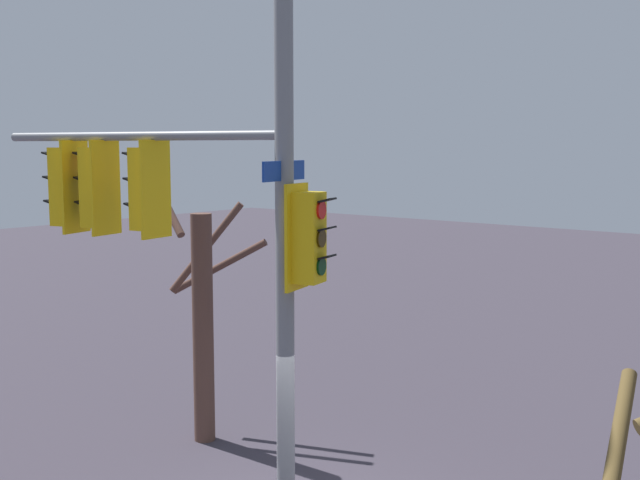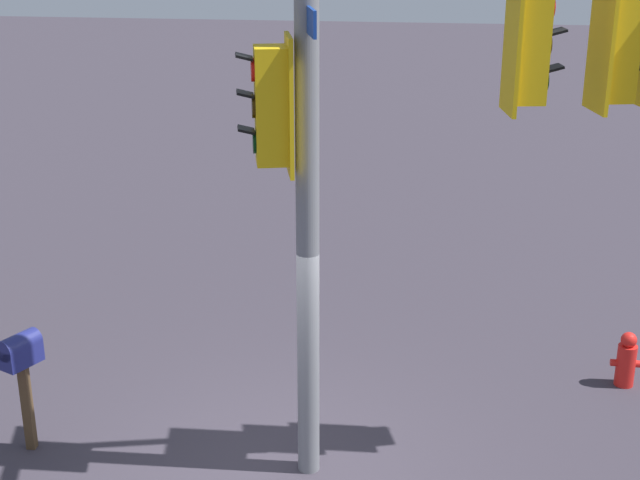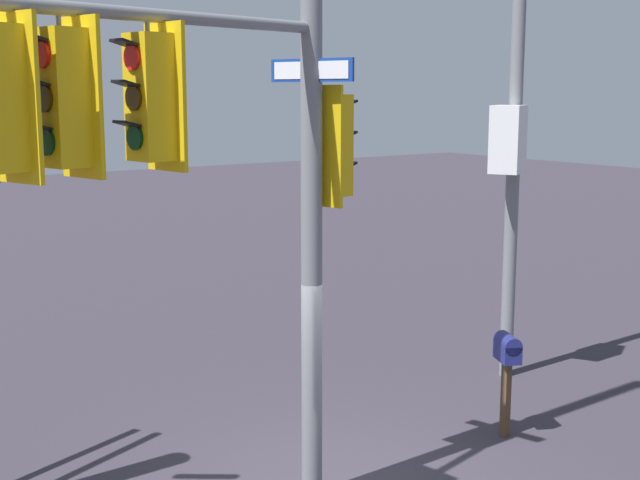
% 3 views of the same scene
% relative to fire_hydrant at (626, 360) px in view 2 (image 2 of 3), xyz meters
% --- Properties ---
extents(ground_plane, '(80.00, 80.00, 0.00)m').
position_rel_fire_hydrant_xyz_m(ground_plane, '(-4.03, -2.41, -0.34)').
color(ground_plane, '#36313B').
extents(main_signal_pole_assembly, '(5.22, 3.41, 9.46)m').
position_rel_fire_hydrant_xyz_m(main_signal_pole_assembly, '(-2.66, -1.97, 4.49)').
color(main_signal_pole_assembly, slate).
rests_on(main_signal_pole_assembly, ground).
extents(fire_hydrant, '(0.38, 0.24, 0.73)m').
position_rel_fire_hydrant_xyz_m(fire_hydrant, '(0.00, 0.00, 0.00)').
color(fire_hydrant, red).
rests_on(fire_hydrant, ground).
extents(mailbox, '(0.41, 0.50, 1.41)m').
position_rel_fire_hydrant_xyz_m(mailbox, '(-6.87, -2.34, 0.76)').
color(mailbox, '#4C3823').
rests_on(mailbox, ground).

